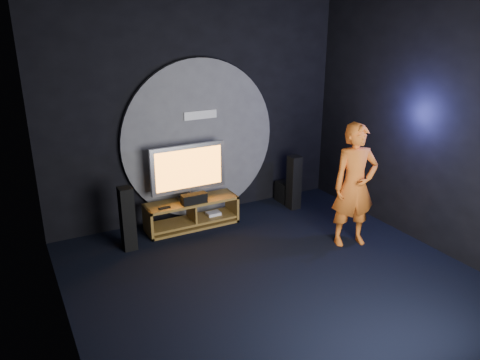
% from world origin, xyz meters
% --- Properties ---
extents(floor, '(5.00, 5.00, 0.00)m').
position_xyz_m(floor, '(0.00, 0.00, 0.00)').
color(floor, black).
rests_on(floor, ground).
extents(back_wall, '(5.00, 0.04, 3.50)m').
position_xyz_m(back_wall, '(0.00, 2.50, 1.75)').
color(back_wall, black).
rests_on(back_wall, ground).
extents(front_wall, '(5.00, 0.04, 3.50)m').
position_xyz_m(front_wall, '(0.00, -2.50, 1.75)').
color(front_wall, black).
rests_on(front_wall, ground).
extents(left_wall, '(0.04, 5.00, 3.50)m').
position_xyz_m(left_wall, '(-2.50, 0.00, 1.75)').
color(left_wall, black).
rests_on(left_wall, ground).
extents(right_wall, '(0.04, 5.00, 3.50)m').
position_xyz_m(right_wall, '(2.50, 0.00, 1.75)').
color(right_wall, black).
rests_on(right_wall, ground).
extents(wall_disc_panel, '(2.60, 0.11, 2.60)m').
position_xyz_m(wall_disc_panel, '(0.00, 2.44, 1.30)').
color(wall_disc_panel, '#515156').
rests_on(wall_disc_panel, ground).
extents(media_console, '(1.48, 0.45, 0.45)m').
position_xyz_m(media_console, '(-0.34, 2.05, 0.19)').
color(media_console, olive).
rests_on(media_console, ground).
extents(tv, '(1.22, 0.22, 0.89)m').
position_xyz_m(tv, '(-0.34, 2.12, 0.94)').
color(tv, '#A7A8AE').
rests_on(tv, media_console).
extents(center_speaker, '(0.40, 0.15, 0.15)m').
position_xyz_m(center_speaker, '(-0.34, 1.93, 0.53)').
color(center_speaker, black).
rests_on(center_speaker, media_console).
extents(remote, '(0.18, 0.05, 0.02)m').
position_xyz_m(remote, '(-0.82, 1.93, 0.46)').
color(remote, black).
rests_on(remote, media_console).
extents(tower_speaker_left, '(0.19, 0.21, 0.95)m').
position_xyz_m(tower_speaker_left, '(-1.43, 1.78, 0.47)').
color(tower_speaker_left, black).
rests_on(tower_speaker_left, ground).
extents(tower_speaker_right, '(0.19, 0.21, 0.95)m').
position_xyz_m(tower_speaker_right, '(1.52, 1.92, 0.47)').
color(tower_speaker_right, black).
rests_on(tower_speaker_right, ground).
extents(subwoofer, '(0.33, 0.33, 0.36)m').
position_xyz_m(subwoofer, '(1.60, 2.25, 0.18)').
color(subwoofer, black).
rests_on(subwoofer, ground).
extents(player, '(0.75, 0.60, 1.82)m').
position_xyz_m(player, '(1.53, 0.42, 0.91)').
color(player, orange).
rests_on(player, ground).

